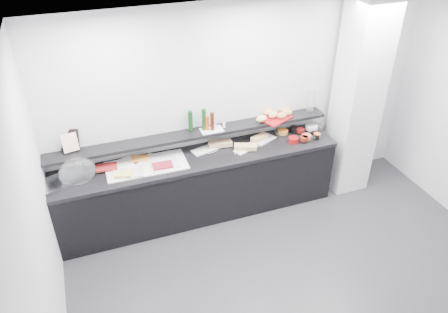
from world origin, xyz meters
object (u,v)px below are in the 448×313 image
object	(u,v)px
condiment_tray	(212,130)
carafe	(310,102)
sandwich_plate_mid	(246,149)
cloche_base	(63,181)
bread_tray	(276,118)
framed_print	(69,140)

from	to	relation	value
condiment_tray	carafe	xyz separation A→B (m)	(1.40, 0.02, 0.14)
sandwich_plate_mid	condiment_tray	world-z (taller)	condiment_tray
cloche_base	sandwich_plate_mid	xyz separation A→B (m)	(2.23, -0.04, -0.01)
carafe	sandwich_plate_mid	bearing A→B (deg)	-168.18
carafe	bread_tray	bearing A→B (deg)	-178.02
cloche_base	condiment_tray	bearing A→B (deg)	-9.57
condiment_tray	carafe	world-z (taller)	carafe
sandwich_plate_mid	bread_tray	size ratio (longest dim) A/B	0.81
condiment_tray	carafe	size ratio (longest dim) A/B	0.94
cloche_base	bread_tray	world-z (taller)	bread_tray
sandwich_plate_mid	condiment_tray	distance (m)	0.50
framed_print	carafe	world-z (taller)	carafe
sandwich_plate_mid	bread_tray	bearing A→B (deg)	-1.19
cloche_base	condiment_tray	distance (m)	1.86
condiment_tray	cloche_base	bearing A→B (deg)	-174.95
cloche_base	bread_tray	xyz separation A→B (m)	(2.73, 0.16, 0.24)
framed_print	bread_tray	world-z (taller)	framed_print
sandwich_plate_mid	carafe	world-z (taller)	carafe
cloche_base	sandwich_plate_mid	bearing A→B (deg)	-15.26
bread_tray	sandwich_plate_mid	bearing A→B (deg)	176.64
cloche_base	framed_print	size ratio (longest dim) A/B	1.87
cloche_base	carafe	bearing A→B (deg)	-11.21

